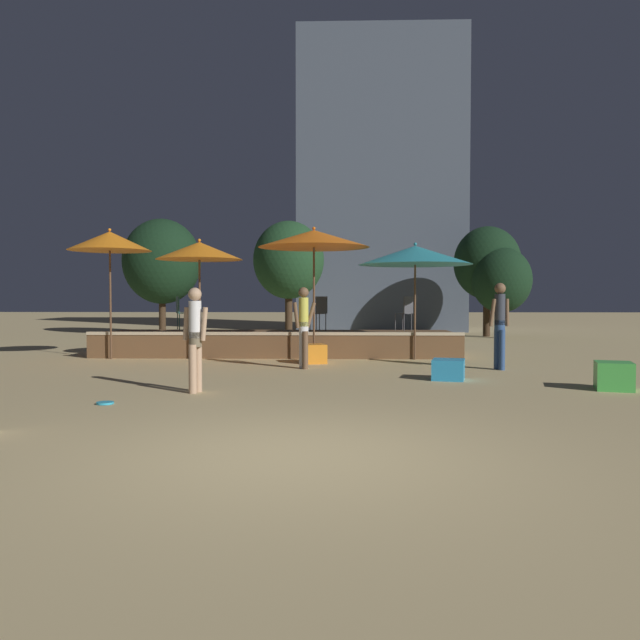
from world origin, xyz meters
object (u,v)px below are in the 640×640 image
person_3 (500,321)px  background_tree_0 (487,263)px  patio_umbrella_1 (415,255)px  bistro_chair_2 (406,310)px  background_tree_2 (502,280)px  bistro_chair_0 (320,310)px  bistro_chair_1 (181,310)px  person_2 (195,336)px  frisbee_disc (105,403)px  background_tree_3 (162,262)px  person_0 (304,324)px  background_tree_1 (289,260)px  cube_seat_1 (314,354)px  cube_seat_2 (448,370)px  cube_seat_0 (614,376)px  patio_umbrella_2 (199,251)px  patio_umbrella_0 (314,239)px  patio_umbrella_3 (110,241)px

person_3 → background_tree_0: bearing=-31.7°
patio_umbrella_1 → bistro_chair_2: (-0.12, 0.89, -1.37)m
background_tree_0 → background_tree_2: 1.17m
bistro_chair_0 → bistro_chair_1: size_ratio=1.00×
person_2 → frisbee_disc: (-1.06, -1.14, -0.91)m
person_3 → background_tree_3: bearing=21.6°
person_2 → bistro_chair_0: bearing=1.3°
bistro_chair_1 → background_tree_0: 13.15m
background_tree_2 → bistro_chair_2: bearing=-120.4°
bistro_chair_0 → bistro_chair_2: (2.27, 0.13, 0.00)m
person_0 → bistro_chair_0: (0.27, 2.83, 0.25)m
background_tree_0 → background_tree_1: size_ratio=0.98×
cube_seat_1 → background_tree_0: (6.49, 10.32, 2.69)m
bistro_chair_2 → background_tree_1: background_tree_1 is taller
cube_seat_2 → background_tree_0: size_ratio=0.16×
cube_seat_0 → patio_umbrella_1: bearing=118.1°
patio_umbrella_1 → bistro_chair_0: bearing=162.4°
bistro_chair_0 → bistro_chair_2: same height
background_tree_2 → person_2: bearing=-121.4°
cube_seat_1 → bistro_chair_0: 1.98m
cube_seat_2 → person_3: 2.34m
patio_umbrella_2 → bistro_chair_0: patio_umbrella_2 is taller
patio_umbrella_1 → cube_seat_2: patio_umbrella_1 is taller
patio_umbrella_1 → bistro_chair_1: patio_umbrella_1 is taller
patio_umbrella_0 → background_tree_0: bearing=56.5°
patio_umbrella_1 → bistro_chair_0: (-2.39, 0.76, -1.37)m
person_3 → background_tree_2: (2.80, 10.64, 1.18)m
background_tree_3 → frisbee_disc: bearing=-76.9°
patio_umbrella_0 → person_3: size_ratio=1.75×
patio_umbrella_0 → background_tree_3: bearing=122.4°
person_2 → bistro_chair_1: (-1.95, 6.77, 0.30)m
cube_seat_0 → cube_seat_1: size_ratio=1.07×
person_2 → bistro_chair_2: 7.63m
bistro_chair_1 → background_tree_3: size_ratio=0.19×
patio_umbrella_3 → person_3: patio_umbrella_3 is taller
patio_umbrella_2 → person_0: 3.67m
frisbee_disc → background_tree_2: background_tree_2 is taller
person_3 → bistro_chair_1: bearing=46.8°
patio_umbrella_1 → patio_umbrella_3: patio_umbrella_3 is taller
bistro_chair_1 → person_2: bearing=172.3°
patio_umbrella_2 → background_tree_1: background_tree_1 is taller
patio_umbrella_1 → person_2: patio_umbrella_1 is taller
patio_umbrella_0 → bistro_chair_2: 3.24m
patio_umbrella_1 → cube_seat_0: patio_umbrella_1 is taller
patio_umbrella_3 → background_tree_1: 9.04m
patio_umbrella_1 → patio_umbrella_3: bearing=-179.5°
patio_umbrella_0 → person_0: (-0.16, -1.60, -1.99)m
person_0 → person_3: bearing=63.0°
person_3 → frisbee_disc: (-6.84, -4.53, -1.02)m
person_2 → person_0: bearing=-6.8°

